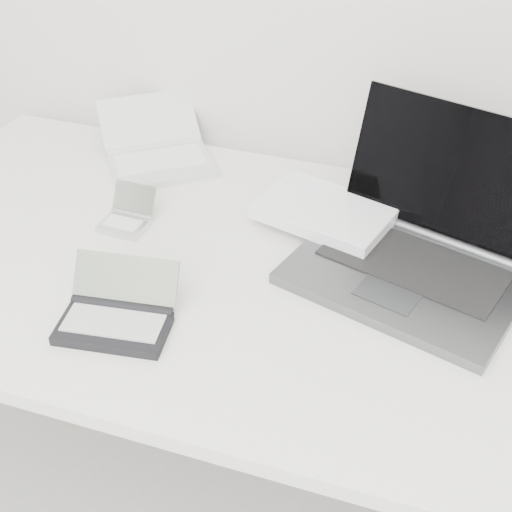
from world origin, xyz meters
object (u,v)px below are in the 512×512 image
(desk, at_px, (278,292))
(netbook_open_white, at_px, (158,152))
(palmtop_charcoal, at_px, (117,316))
(laptop_large, at_px, (394,238))

(desk, xyz_separation_m, netbook_open_white, (-0.38, 0.30, 0.07))
(desk, bearing_deg, palmtop_charcoal, -134.83)
(laptop_large, bearing_deg, palmtop_charcoal, -124.37)
(desk, height_order, netbook_open_white, netbook_open_white)
(desk, xyz_separation_m, laptop_large, (0.19, 0.11, 0.09))
(palmtop_charcoal, bearing_deg, netbook_open_white, 100.18)
(palmtop_charcoal, bearing_deg, desk, 37.68)
(laptop_large, xyz_separation_m, palmtop_charcoal, (-0.40, -0.33, -0.02))
(desk, height_order, laptop_large, laptop_large)
(desk, relative_size, laptop_large, 2.84)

